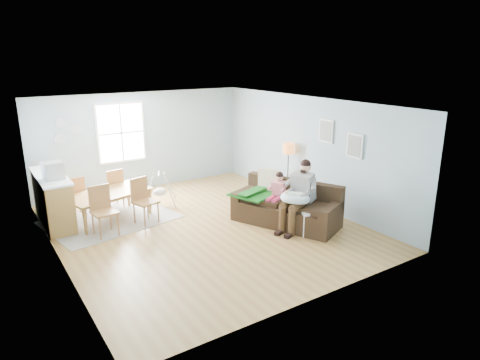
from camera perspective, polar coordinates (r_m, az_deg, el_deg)
room at (r=8.91m, az=-5.17°, el=8.28°), size 8.40×9.40×3.90m
window at (r=11.96m, az=-15.58°, el=6.08°), size 1.32×0.08×1.62m
pictures at (r=9.97m, az=13.17°, el=5.45°), size 0.05×1.34×0.74m
wall_plates at (r=11.60m, az=-22.27°, el=6.06°), size 0.67×0.02×0.66m
sofa at (r=9.70m, az=6.33°, el=-3.82°), size 1.87×2.54×0.94m
green_throw at (r=9.88m, az=2.10°, el=-1.72°), size 1.29×1.19×0.04m
beige_pillow at (r=10.01m, az=3.91°, el=-0.05°), size 0.33×0.55×0.53m
father at (r=9.28m, az=7.85°, el=-1.71°), size 1.12×0.73×1.50m
nursing_pillow at (r=9.15m, az=7.38°, el=-2.42°), size 0.83×0.82×0.26m
infant at (r=9.13m, az=7.17°, el=-1.94°), size 0.33×0.36×0.15m
toddler at (r=9.57m, az=4.98°, el=-1.18°), size 0.61×0.47×0.90m
floor_lamp at (r=11.07m, az=6.47°, el=3.57°), size 0.30×0.30×1.49m
storage_cube at (r=9.23m, az=9.32°, el=-5.47°), size 0.59×0.56×0.53m
rug at (r=10.36m, az=-16.85°, el=-5.04°), size 3.06×2.54×0.01m
dining_table at (r=10.25m, az=-17.00°, el=-3.37°), size 2.08×1.52×0.66m
chair_sw at (r=9.39m, az=-17.88°, el=-3.41°), size 0.52×0.52×1.06m
chair_se at (r=9.82m, az=-12.85°, el=-2.25°), size 0.58×0.58×1.03m
chair_nw at (r=10.57m, az=-21.16°, el=-1.79°), size 0.50×0.50×0.99m
chair_ne at (r=10.96m, az=-16.46°, el=-0.74°), size 0.51×0.51×0.99m
counter at (r=10.42m, az=-23.68°, el=-2.32°), size 0.61×2.02×1.13m
monitor at (r=9.85m, az=-23.69°, el=1.17°), size 0.42×0.40×0.37m
baby_swing at (r=10.93m, az=-10.65°, el=-1.46°), size 1.06×1.07×0.82m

